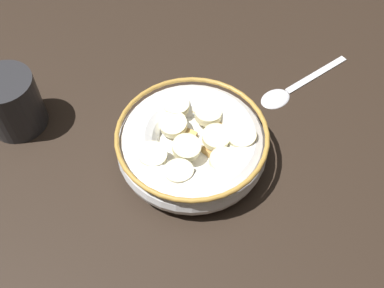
% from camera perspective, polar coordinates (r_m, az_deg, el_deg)
% --- Properties ---
extents(ground_plane, '(1.16, 1.16, 0.02)m').
position_cam_1_polar(ground_plane, '(0.61, 0.00, -2.20)').
color(ground_plane, black).
extents(cereal_bowl, '(0.19, 0.19, 0.06)m').
position_cam_1_polar(cereal_bowl, '(0.58, 0.05, -0.05)').
color(cereal_bowl, white).
rests_on(cereal_bowl, ground_plane).
extents(spoon, '(0.17, 0.04, 0.01)m').
position_cam_1_polar(spoon, '(0.68, 11.66, 6.46)').
color(spoon, silver).
rests_on(spoon, ground_plane).
extents(coffee_mug, '(0.10, 0.08, 0.08)m').
position_cam_1_polar(coffee_mug, '(0.65, -21.66, 4.73)').
color(coffee_mug, '#262628').
rests_on(coffee_mug, ground_plane).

